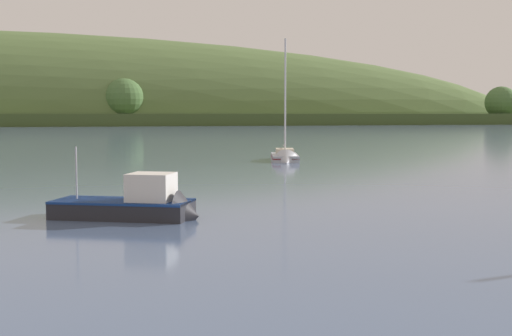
# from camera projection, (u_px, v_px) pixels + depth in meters

# --- Properties ---
(sailboat_near_mooring) EXTENTS (3.36, 6.29, 10.24)m
(sailboat_near_mooring) POSITION_uv_depth(u_px,v_px,m) (285.00, 159.00, 53.42)
(sailboat_near_mooring) COLOR #ADB2BC
(sailboat_near_mooring) RESTS_ON ground
(fishing_boat_moored) EXTENTS (5.50, 3.88, 3.25)m
(fishing_boat_moored) POSITION_uv_depth(u_px,v_px,m) (137.00, 210.00, 24.49)
(fishing_boat_moored) COLOR #232328
(fishing_boat_moored) RESTS_ON ground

